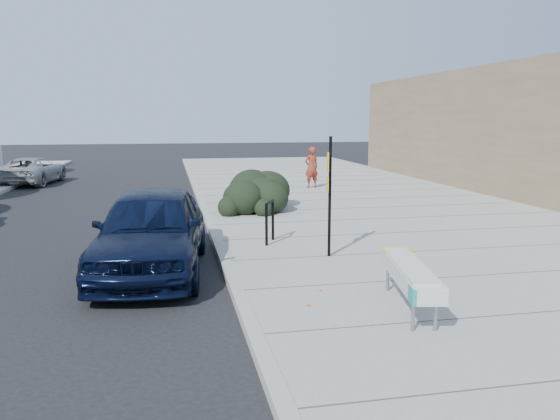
{
  "coord_description": "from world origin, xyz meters",
  "views": [
    {
      "loc": [
        -1.09,
        -11.01,
        3.07
      ],
      "look_at": [
        1.38,
        1.13,
        1.0
      ],
      "focal_mm": 35.0,
      "sensor_mm": 36.0,
      "label": 1
    }
  ],
  "objects_px": {
    "bench": "(410,274)",
    "pedestrian": "(311,167)",
    "bike_rack": "(270,218)",
    "sedan_navy": "(152,230)",
    "suv_silver": "(32,171)",
    "sign_post": "(329,189)"
  },
  "relations": [
    {
      "from": "bench",
      "to": "pedestrian",
      "type": "distance_m",
      "value": 15.21
    },
    {
      "from": "bike_rack",
      "to": "suv_silver",
      "type": "xyz_separation_m",
      "value": [
        -8.71,
        15.24,
        -0.12
      ]
    },
    {
      "from": "sign_post",
      "to": "pedestrian",
      "type": "bearing_deg",
      "value": 88.96
    },
    {
      "from": "bench",
      "to": "bike_rack",
      "type": "bearing_deg",
      "value": 115.94
    },
    {
      "from": "bench",
      "to": "pedestrian",
      "type": "height_order",
      "value": "pedestrian"
    },
    {
      "from": "bike_rack",
      "to": "sign_post",
      "type": "height_order",
      "value": "sign_post"
    },
    {
      "from": "suv_silver",
      "to": "bike_rack",
      "type": "bearing_deg",
      "value": 126.74
    },
    {
      "from": "sedan_navy",
      "to": "pedestrian",
      "type": "relative_size",
      "value": 2.89
    },
    {
      "from": "bench",
      "to": "sign_post",
      "type": "xyz_separation_m",
      "value": [
        -0.28,
        3.45,
        0.89
      ]
    },
    {
      "from": "bike_rack",
      "to": "sedan_navy",
      "type": "bearing_deg",
      "value": -127.21
    },
    {
      "from": "pedestrian",
      "to": "sign_post",
      "type": "bearing_deg",
      "value": 62.35
    },
    {
      "from": "bike_rack",
      "to": "sedan_navy",
      "type": "xyz_separation_m",
      "value": [
        -2.69,
        -1.46,
        0.11
      ]
    },
    {
      "from": "bike_rack",
      "to": "suv_silver",
      "type": "relative_size",
      "value": 0.22
    },
    {
      "from": "bench",
      "to": "sedan_navy",
      "type": "height_order",
      "value": "sedan_navy"
    },
    {
      "from": "bench",
      "to": "pedestrian",
      "type": "relative_size",
      "value": 1.37
    },
    {
      "from": "bike_rack",
      "to": "sedan_navy",
      "type": "height_order",
      "value": "sedan_navy"
    },
    {
      "from": "bike_rack",
      "to": "pedestrian",
      "type": "xyz_separation_m",
      "value": [
        3.67,
        10.05,
        0.27
      ]
    },
    {
      "from": "pedestrian",
      "to": "suv_silver",
      "type": "bearing_deg",
      "value": -37.4
    },
    {
      "from": "bike_rack",
      "to": "sign_post",
      "type": "distance_m",
      "value": 2.01
    },
    {
      "from": "pedestrian",
      "to": "bench",
      "type": "bearing_deg",
      "value": 66.32
    },
    {
      "from": "bench",
      "to": "sign_post",
      "type": "relative_size",
      "value": 0.94
    },
    {
      "from": "bench",
      "to": "sedan_navy",
      "type": "bearing_deg",
      "value": 150.03
    }
  ]
}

